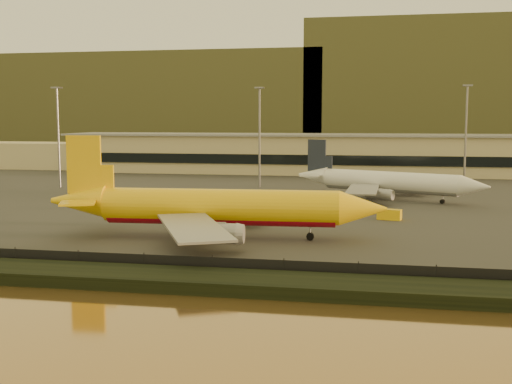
# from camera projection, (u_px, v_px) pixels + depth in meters

# --- Properties ---
(ground) EXTENTS (900.00, 900.00, 0.00)m
(ground) POSITION_uv_depth(u_px,v_px,m) (223.00, 254.00, 84.30)
(ground) COLOR black
(ground) RESTS_ON ground
(embankment) EXTENTS (320.00, 7.00, 1.40)m
(embankment) POSITION_uv_depth(u_px,v_px,m) (185.00, 280.00, 67.64)
(embankment) COLOR black
(embankment) RESTS_ON ground
(tarmac) EXTENTS (320.00, 220.00, 0.20)m
(tarmac) POSITION_uv_depth(u_px,v_px,m) (305.00, 183.00, 176.99)
(tarmac) COLOR #2D2D2D
(tarmac) RESTS_ON ground
(perimeter_fence) EXTENTS (300.00, 0.05, 2.20)m
(perimeter_fence) POSITION_uv_depth(u_px,v_px,m) (195.00, 266.00, 71.47)
(perimeter_fence) COLOR black
(perimeter_fence) RESTS_ON tarmac
(terminal_building) EXTENTS (202.00, 25.00, 12.60)m
(terminal_building) POSITION_uv_depth(u_px,v_px,m) (271.00, 154.00, 208.82)
(terminal_building) COLOR #C9B98B
(terminal_building) RESTS_ON tarmac
(apron_light_masts) EXTENTS (152.20, 12.20, 25.40)m
(apron_light_masts) POSITION_uv_depth(u_px,v_px,m) (358.00, 127.00, 152.90)
(apron_light_masts) COLOR slate
(apron_light_masts) RESTS_ON tarmac
(distant_hills) EXTENTS (470.00, 160.00, 70.00)m
(distant_hills) POSITION_uv_depth(u_px,v_px,m) (316.00, 97.00, 416.37)
(distant_hills) COLOR brown
(distant_hills) RESTS_ON ground
(dhl_cargo_jet) EXTENTS (50.18, 49.10, 14.99)m
(dhl_cargo_jet) POSITION_uv_depth(u_px,v_px,m) (214.00, 208.00, 93.94)
(dhl_cargo_jet) COLOR yellow
(dhl_cargo_jet) RESTS_ON tarmac
(white_narrowbody_jet) EXTENTS (41.82, 39.53, 12.67)m
(white_narrowbody_jet) POSITION_uv_depth(u_px,v_px,m) (386.00, 182.00, 138.86)
(white_narrowbody_jet) COLOR white
(white_narrowbody_jet) RESTS_ON tarmac
(gse_vehicle_yellow) EXTENTS (4.35, 2.70, 1.82)m
(gse_vehicle_yellow) POSITION_uv_depth(u_px,v_px,m) (389.00, 214.00, 111.29)
(gse_vehicle_yellow) COLOR yellow
(gse_vehicle_yellow) RESTS_ON tarmac
(gse_vehicle_white) EXTENTS (4.07, 2.25, 1.74)m
(gse_vehicle_white) POSITION_uv_depth(u_px,v_px,m) (153.00, 205.00, 123.51)
(gse_vehicle_white) COLOR white
(gse_vehicle_white) RESTS_ON tarmac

